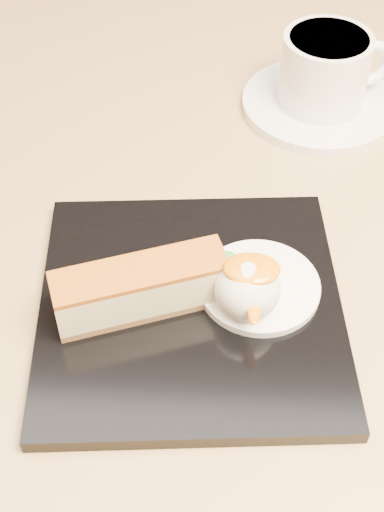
# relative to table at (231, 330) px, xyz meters

# --- Properties ---
(table) EXTENTS (0.80, 0.80, 0.72)m
(table) POSITION_rel_table_xyz_m (0.00, 0.00, 0.00)
(table) COLOR black
(table) RESTS_ON ground
(dessert_plate) EXTENTS (0.24, 0.24, 0.01)m
(dessert_plate) POSITION_rel_table_xyz_m (-0.03, -0.10, 0.16)
(dessert_plate) COLOR black
(dessert_plate) RESTS_ON table
(cheesecake) EXTENTS (0.13, 0.07, 0.04)m
(cheesecake) POSITION_rel_table_xyz_m (-0.07, -0.10, 0.19)
(cheesecake) COLOR brown
(cheesecake) RESTS_ON dessert_plate
(cream_smear) EXTENTS (0.09, 0.09, 0.01)m
(cream_smear) POSITION_rel_table_xyz_m (0.02, -0.08, 0.17)
(cream_smear) COLOR white
(cream_smear) RESTS_ON dessert_plate
(ice_cream_scoop) EXTENTS (0.05, 0.05, 0.05)m
(ice_cream_scoop) POSITION_rel_table_xyz_m (0.01, -0.10, 0.19)
(ice_cream_scoop) COLOR white
(ice_cream_scoop) RESTS_ON cream_smear
(mango_sauce) EXTENTS (0.04, 0.03, 0.01)m
(mango_sauce) POSITION_rel_table_xyz_m (0.01, -0.10, 0.21)
(mango_sauce) COLOR orange
(mango_sauce) RESTS_ON ice_cream_scoop
(mint_sprig) EXTENTS (0.03, 0.02, 0.00)m
(mint_sprig) POSITION_rel_table_xyz_m (-0.01, -0.06, 0.17)
(mint_sprig) COLOR green
(mint_sprig) RESTS_ON cream_smear
(saucer) EXTENTS (0.15, 0.15, 0.01)m
(saucer) POSITION_rel_table_xyz_m (0.08, 0.16, 0.16)
(saucer) COLOR white
(saucer) RESTS_ON table
(coffee_cup) EXTENTS (0.11, 0.08, 0.07)m
(coffee_cup) POSITION_rel_table_xyz_m (0.08, 0.16, 0.20)
(coffee_cup) COLOR white
(coffee_cup) RESTS_ON saucer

